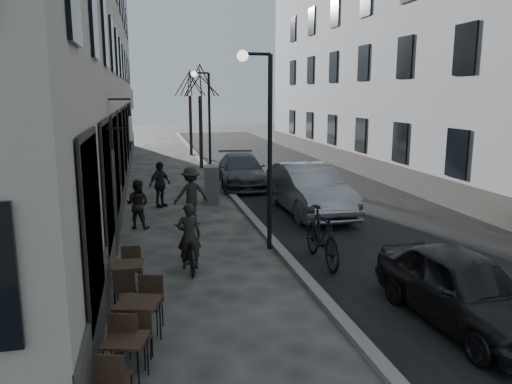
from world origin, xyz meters
name	(u,v)px	position (x,y,z in m)	size (l,w,h in m)	color
ground	(366,367)	(0.00, 0.00, 0.00)	(120.00, 120.00, 0.00)	#353330
road	(297,180)	(3.85, 16.00, 0.00)	(7.30, 60.00, 0.00)	black
kerb	(220,182)	(0.20, 16.00, 0.06)	(0.25, 60.00, 0.12)	gray
building_right	(410,9)	(9.50, 16.50, 8.00)	(4.00, 35.00, 16.00)	gray
streetlamp_near	(263,129)	(-0.17, 6.00, 3.16)	(0.90, 0.28, 5.09)	black
streetlamp_far	(206,112)	(-0.17, 18.00, 3.16)	(0.90, 0.28, 5.09)	black
tree_near	(200,82)	(-0.10, 21.00, 4.66)	(2.40, 2.40, 5.70)	black
tree_far	(190,84)	(-0.10, 27.00, 4.66)	(2.40, 2.40, 5.70)	black
bistro_set_a	(126,356)	(-3.50, 0.35, 0.42)	(0.73, 1.44, 0.82)	#331E16
bistro_set_b	(139,320)	(-3.33, 1.35, 0.49)	(0.86, 1.66, 0.95)	#331E16
bistro_set_c	(128,277)	(-3.55, 3.44, 0.45)	(0.64, 1.50, 0.87)	#331E16
utility_cabinet	(212,184)	(-0.71, 12.03, 0.70)	(0.51, 0.93, 1.39)	#59595B
bicycle	(189,249)	(-2.20, 4.96, 0.48)	(0.64, 1.82, 0.96)	black
cyclist_rider	(189,236)	(-2.20, 4.96, 0.78)	(0.57, 0.37, 1.57)	black
pedestrian_near	(138,204)	(-3.40, 8.86, 0.75)	(0.73, 0.57, 1.50)	black
pedestrian_mid	(191,194)	(-1.73, 9.50, 0.87)	(1.12, 0.65, 1.74)	black
pedestrian_far	(160,184)	(-2.65, 11.66, 0.83)	(0.97, 0.40, 1.66)	black
car_near	(463,288)	(2.29, 1.00, 0.67)	(1.58, 3.93, 1.34)	black
car_mid	(309,189)	(2.30, 9.59, 0.84)	(1.77, 5.07, 1.67)	gray
car_far	(241,171)	(1.00, 15.05, 0.70)	(1.97, 4.83, 1.40)	#393D44
moped	(322,236)	(0.95, 4.60, 0.69)	(0.64, 2.28, 1.37)	black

